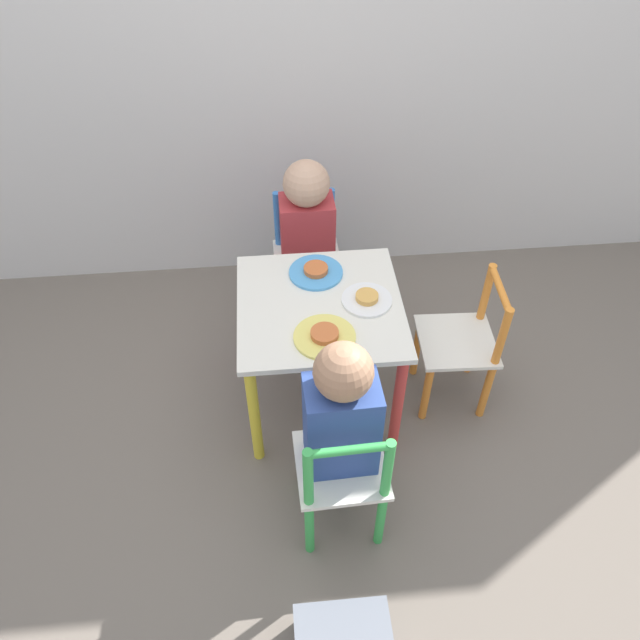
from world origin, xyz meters
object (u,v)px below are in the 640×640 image
at_px(chair_green, 342,476).
at_px(plate_back, 316,272).
at_px(chair_orange, 462,345).
at_px(child_back, 308,232).
at_px(chair_blue, 307,259).
at_px(child_front, 340,420).
at_px(plate_front, 325,336).
at_px(plate_right, 367,299).
at_px(kids_table, 320,322).

distance_m(chair_green, plate_back, 0.69).
distance_m(chair_orange, child_back, 0.70).
height_order(chair_blue, child_front, child_front).
bearing_deg(plate_back, plate_front, -90.00).
distance_m(chair_green, child_front, 0.20).
relative_size(chair_blue, plate_right, 3.24).
xyz_separation_m(kids_table, plate_front, (-0.00, -0.15, 0.09)).
xyz_separation_m(chair_blue, chair_green, (0.03, -0.99, 0.00)).
xyz_separation_m(kids_table, child_front, (0.02, -0.44, 0.05)).
relative_size(child_front, plate_back, 4.12).
height_order(chair_orange, child_back, child_back).
height_order(chair_green, child_back, child_back).
bearing_deg(kids_table, chair_orange, -2.38).
relative_size(kids_table, chair_orange, 1.00).
bearing_deg(child_back, child_front, -89.38).
height_order(kids_table, chair_blue, chair_blue).
relative_size(kids_table, child_back, 0.73).
relative_size(chair_orange, plate_right, 3.24).
relative_size(plate_back, plate_front, 0.96).
distance_m(child_back, plate_front, 0.59).
height_order(child_front, plate_back, child_front).
distance_m(chair_green, child_back, 0.95).
bearing_deg(plate_right, child_back, 109.90).
height_order(chair_green, plate_back, chair_green).
relative_size(chair_blue, plate_back, 2.90).
bearing_deg(kids_table, chair_blue, 90.85).
relative_size(child_front, plate_right, 4.60).
distance_m(chair_blue, chair_green, 0.99).
distance_m(child_front, plate_right, 0.46).
bearing_deg(child_back, plate_front, -90.22).
xyz_separation_m(chair_blue, chair_orange, (0.50, -0.52, 0.00)).
xyz_separation_m(child_back, plate_back, (0.01, -0.28, 0.04)).
bearing_deg(plate_back, kids_table, -90.00).
height_order(kids_table, chair_green, chair_green).
relative_size(plate_back, plate_right, 1.12).
xyz_separation_m(chair_green, plate_front, (-0.02, 0.35, 0.23)).
xyz_separation_m(chair_blue, plate_right, (0.16, -0.50, 0.23)).
bearing_deg(chair_blue, chair_orange, -46.62).
height_order(chair_green, child_front, child_front).
xyz_separation_m(kids_table, chair_green, (0.02, -0.50, -0.14)).
height_order(kids_table, chair_orange, chair_orange).
height_order(child_back, plate_right, child_back).
relative_size(child_back, plate_back, 3.99).
bearing_deg(chair_orange, child_back, -129.83).
relative_size(kids_table, plate_back, 2.92).
xyz_separation_m(chair_green, plate_right, (0.13, 0.50, 0.23)).
relative_size(chair_blue, plate_front, 2.78).
distance_m(kids_table, child_front, 0.44).
relative_size(chair_green, child_front, 0.70).
relative_size(kids_table, plate_front, 2.79).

